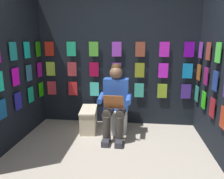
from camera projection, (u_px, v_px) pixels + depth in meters
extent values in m
cube|color=black|center=(117.00, 62.00, 3.96)|extent=(2.97, 0.10, 2.30)
cube|color=#D63344|center=(52.00, 88.00, 4.13)|extent=(0.17, 0.01, 0.26)
cube|color=red|center=(73.00, 89.00, 4.09)|extent=(0.17, 0.01, 0.26)
cube|color=#48DFC9|center=(94.00, 89.00, 4.04)|extent=(0.17, 0.01, 0.26)
cube|color=#30B69B|center=(116.00, 90.00, 3.99)|extent=(0.17, 0.01, 0.26)
cube|color=#3FC1A6|center=(139.00, 90.00, 3.94)|extent=(0.17, 0.01, 0.26)
cube|color=#94B72C|center=(162.00, 91.00, 3.90)|extent=(0.17, 0.01, 0.26)
cube|color=#4B2A94|center=(186.00, 92.00, 3.85)|extent=(0.17, 0.01, 0.26)
cube|color=#ACDB3E|center=(51.00, 69.00, 4.05)|extent=(0.17, 0.01, 0.26)
cube|color=#AB333A|center=(72.00, 69.00, 4.00)|extent=(0.17, 0.01, 0.26)
cube|color=#B00B39|center=(94.00, 70.00, 3.96)|extent=(0.17, 0.01, 0.26)
cube|color=purple|center=(117.00, 70.00, 3.91)|extent=(0.17, 0.01, 0.26)
cube|color=olive|center=(140.00, 70.00, 3.86)|extent=(0.17, 0.01, 0.26)
cube|color=#DD23EE|center=(163.00, 71.00, 3.81)|extent=(0.17, 0.01, 0.26)
cube|color=#148DE1|center=(187.00, 71.00, 3.77)|extent=(0.17, 0.01, 0.26)
cube|color=red|center=(49.00, 49.00, 3.97)|extent=(0.17, 0.01, 0.26)
cube|color=#20B07A|center=(71.00, 49.00, 3.92)|extent=(0.17, 0.01, 0.26)
cube|color=#55B738|center=(94.00, 49.00, 3.87)|extent=(0.17, 0.01, 0.26)
cube|color=#A941D5|center=(117.00, 49.00, 3.83)|extent=(0.17, 0.01, 0.26)
cube|color=brown|center=(140.00, 49.00, 3.78)|extent=(0.17, 0.01, 0.26)
cube|color=#D924D7|center=(164.00, 49.00, 3.73)|extent=(0.17, 0.01, 0.26)
cube|color=#740CAC|center=(189.00, 50.00, 3.68)|extent=(0.17, 0.01, 0.26)
cube|color=black|center=(223.00, 72.00, 2.80)|extent=(0.10, 1.95, 2.30)
cube|color=teal|center=(197.00, 94.00, 3.69)|extent=(0.01, 0.17, 0.26)
cube|color=#2DCE17|center=(203.00, 100.00, 3.30)|extent=(0.01, 0.17, 0.26)
cube|color=#A7212A|center=(212.00, 108.00, 2.92)|extent=(0.01, 0.17, 0.26)
cube|color=#BB3B1E|center=(223.00, 118.00, 2.54)|extent=(0.01, 0.17, 0.26)
cube|color=#B75C1F|center=(199.00, 72.00, 3.61)|extent=(0.01, 0.17, 0.26)
cube|color=#911B67|center=(206.00, 76.00, 3.22)|extent=(0.01, 0.17, 0.26)
cube|color=#243E95|center=(215.00, 81.00, 2.84)|extent=(0.01, 0.17, 0.26)
cube|color=purple|center=(201.00, 50.00, 3.52)|extent=(0.01, 0.17, 0.26)
cube|color=#A94A36|center=(208.00, 51.00, 3.14)|extent=(0.01, 0.17, 0.26)
cube|color=#52EF49|center=(218.00, 53.00, 2.76)|extent=(0.01, 0.17, 0.26)
cube|color=black|center=(9.00, 68.00, 3.14)|extent=(0.10, 1.95, 2.30)
cube|color=#125598|center=(2.00, 109.00, 2.86)|extent=(0.01, 0.17, 0.26)
cube|color=#2525A8|center=(18.00, 101.00, 3.24)|extent=(0.01, 0.17, 0.26)
cube|color=#14B888|center=(31.00, 95.00, 3.62)|extent=(0.01, 0.17, 0.26)
cube|color=#26D30B|center=(41.00, 89.00, 4.01)|extent=(0.01, 0.17, 0.26)
cube|color=#EC11DC|center=(16.00, 77.00, 3.16)|extent=(0.01, 0.17, 0.26)
cube|color=teal|center=(29.00, 73.00, 3.54)|extent=(0.01, 0.17, 0.26)
cube|color=#B410A3|center=(40.00, 70.00, 3.92)|extent=(0.01, 0.17, 0.26)
cube|color=teal|center=(13.00, 51.00, 3.07)|extent=(0.01, 0.17, 0.26)
cube|color=#15D2C1|center=(27.00, 50.00, 3.46)|extent=(0.01, 0.17, 0.26)
cube|color=#1D8C0D|center=(38.00, 49.00, 3.84)|extent=(0.01, 0.17, 0.26)
cylinder|color=white|center=(116.00, 121.00, 3.68)|extent=(0.38, 0.38, 0.40)
cylinder|color=white|center=(116.00, 109.00, 3.64)|extent=(0.41, 0.41, 0.02)
cube|color=white|center=(118.00, 96.00, 3.85)|extent=(0.38, 0.19, 0.36)
cylinder|color=white|center=(118.00, 97.00, 3.76)|extent=(0.39, 0.08, 0.39)
cube|color=blue|center=(116.00, 94.00, 3.55)|extent=(0.40, 0.23, 0.52)
sphere|color=brown|center=(116.00, 73.00, 3.44)|extent=(0.21, 0.21, 0.21)
sphere|color=#472D19|center=(116.00, 69.00, 3.45)|extent=(0.17, 0.17, 0.17)
cylinder|color=#38332D|center=(121.00, 112.00, 3.39)|extent=(0.16, 0.40, 0.15)
cylinder|color=#38332D|center=(108.00, 112.00, 3.42)|extent=(0.16, 0.40, 0.15)
cylinder|color=#38332D|center=(120.00, 130.00, 3.27)|extent=(0.12, 0.12, 0.42)
cylinder|color=#38332D|center=(107.00, 130.00, 3.30)|extent=(0.12, 0.12, 0.42)
cube|color=#33333D|center=(119.00, 142.00, 3.25)|extent=(0.12, 0.26, 0.09)
cube|color=#33333D|center=(106.00, 141.00, 3.28)|extent=(0.12, 0.26, 0.09)
cylinder|color=blue|center=(129.00, 99.00, 3.35)|extent=(0.09, 0.31, 0.13)
cylinder|color=blue|center=(101.00, 98.00, 3.41)|extent=(0.09, 0.31, 0.13)
cube|color=#A4592D|center=(113.00, 102.00, 3.23)|extent=(0.30, 0.14, 0.23)
cube|color=beige|center=(89.00, 120.00, 3.78)|extent=(0.32, 0.60, 0.36)
cube|color=beige|center=(89.00, 110.00, 3.74)|extent=(0.34, 0.62, 0.03)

